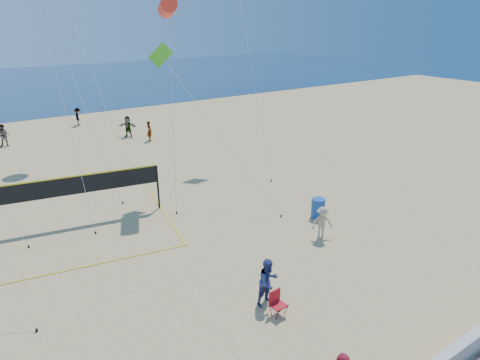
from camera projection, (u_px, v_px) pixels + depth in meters
ground at (281, 355)px, 12.45m from camera, size 120.00×120.00×0.00m
ocean at (3, 86)px, 60.38m from camera, size 140.00×50.00×0.03m
bystander_a at (268, 282)px, 14.42m from camera, size 0.88×0.72×1.70m
bystander_b at (322, 223)px, 18.80m from camera, size 1.10×0.90×1.49m
far_person_1 at (128, 126)px, 34.86m from camera, size 1.47×1.44×1.68m
far_person_2 at (149, 131)px, 33.68m from camera, size 0.38×0.58×1.57m
far_person_3 at (4, 135)px, 32.15m from camera, size 1.00×0.89×1.72m
far_person_4 at (78, 117)px, 38.48m from camera, size 0.76×1.11×1.58m
camp_chair at (277, 302)px, 13.99m from camera, size 0.51×0.62×0.98m
trash_barrel at (318, 208)px, 20.84m from camera, size 0.74×0.74×0.98m
volleyball_net at (66, 192)px, 19.83m from camera, size 10.15×10.03×2.35m
kite_2 at (167, 7)px, 21.18m from camera, size 2.34×4.23×10.20m
kite_4 at (170, 68)px, 21.96m from camera, size 3.56×6.89×8.02m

